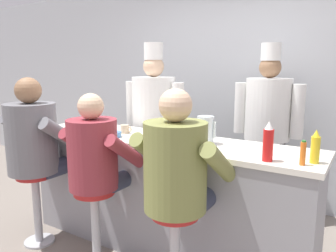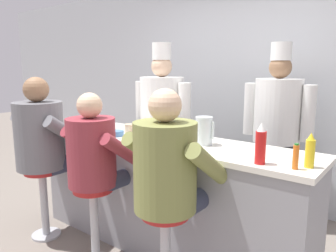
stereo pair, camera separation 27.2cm
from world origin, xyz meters
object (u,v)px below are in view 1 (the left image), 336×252
(mustard_bottle_yellow, at_px, (315,148))
(cook_in_whites_far, at_px, (267,124))
(water_pitcher_clear, at_px, (206,130))
(napkin_dispenser_chrome, at_px, (161,133))
(coffee_mug_tan, at_px, (125,129))
(cook_in_whites_near, at_px, (154,122))
(diner_seated_grey, at_px, (36,142))
(diner_seated_olive, at_px, (178,171))
(ketchup_bottle_red, at_px, (268,142))
(cereal_bowl, at_px, (114,134))
(breakfast_plate, at_px, (79,131))
(diner_seated_maroon, at_px, (96,159))
(hot_sauce_bottle_orange, at_px, (303,153))

(mustard_bottle_yellow, height_order, cook_in_whites_far, cook_in_whites_far)
(water_pitcher_clear, bearing_deg, napkin_dispenser_chrome, -169.23)
(coffee_mug_tan, xyz_separation_m, cook_in_whites_near, (-0.08, 0.59, -0.02))
(diner_seated_grey, xyz_separation_m, diner_seated_olive, (1.47, -0.00, -0.02))
(diner_seated_grey, bearing_deg, ketchup_bottle_red, 8.77)
(water_pitcher_clear, xyz_separation_m, cook_in_whites_near, (-0.89, 0.58, -0.10))
(water_pitcher_clear, bearing_deg, cereal_bowl, -166.48)
(breakfast_plate, height_order, diner_seated_maroon, diner_seated_maroon)
(breakfast_plate, distance_m, cook_in_whites_far, 1.92)
(water_pitcher_clear, bearing_deg, breakfast_plate, -169.85)
(water_pitcher_clear, relative_size, cook_in_whites_far, 0.12)
(water_pitcher_clear, distance_m, cereal_bowl, 0.82)
(water_pitcher_clear, height_order, napkin_dispenser_chrome, water_pitcher_clear)
(water_pitcher_clear, relative_size, napkin_dispenser_chrome, 1.76)
(diner_seated_olive, bearing_deg, cook_in_whites_far, 85.58)
(coffee_mug_tan, bearing_deg, diner_seated_olive, -30.95)
(breakfast_plate, height_order, cook_in_whites_near, cook_in_whites_near)
(hot_sauce_bottle_orange, distance_m, cook_in_whites_near, 1.84)
(water_pitcher_clear, bearing_deg, coffee_mug_tan, -179.33)
(ketchup_bottle_red, distance_m, cook_in_whites_far, 1.39)
(hot_sauce_bottle_orange, height_order, coffee_mug_tan, hot_sauce_bottle_orange)
(cereal_bowl, height_order, diner_seated_olive, diner_seated_olive)
(water_pitcher_clear, height_order, diner_seated_grey, diner_seated_grey)
(mustard_bottle_yellow, distance_m, water_pitcher_clear, 0.83)
(cereal_bowl, xyz_separation_m, cook_in_whites_far, (0.98, 1.30, -0.01))
(ketchup_bottle_red, height_order, cereal_bowl, ketchup_bottle_red)
(hot_sauce_bottle_orange, xyz_separation_m, water_pitcher_clear, (-0.77, 0.20, 0.03))
(coffee_mug_tan, bearing_deg, cook_in_whites_near, 97.77)
(ketchup_bottle_red, relative_size, diner_seated_maroon, 0.19)
(water_pitcher_clear, height_order, coffee_mug_tan, water_pitcher_clear)
(diner_seated_maroon, relative_size, diner_seated_olive, 0.96)
(cereal_bowl, height_order, coffee_mug_tan, coffee_mug_tan)
(cook_in_whites_far, bearing_deg, diner_seated_olive, -94.42)
(diner_seated_olive, xyz_separation_m, cook_in_whites_far, (0.13, 1.64, 0.08))
(cook_in_whites_near, bearing_deg, breakfast_plate, -111.17)
(hot_sauce_bottle_orange, relative_size, diner_seated_olive, 0.11)
(ketchup_bottle_red, distance_m, napkin_dispenser_chrome, 0.94)
(breakfast_plate, xyz_separation_m, cook_in_whites_far, (1.39, 1.32, -0.00))
(cook_in_whites_near, bearing_deg, cook_in_whites_far, 26.18)
(breakfast_plate, distance_m, napkin_dispenser_chrome, 0.84)
(cereal_bowl, height_order, cook_in_whites_near, cook_in_whites_near)
(mustard_bottle_yellow, xyz_separation_m, diner_seated_grey, (-2.23, -0.42, -0.15))
(ketchup_bottle_red, xyz_separation_m, coffee_mug_tan, (-1.37, 0.22, -0.08))
(diner_seated_maroon, xyz_separation_m, diner_seated_olive, (0.74, 0.00, 0.03))
(napkin_dispenser_chrome, distance_m, diner_seated_grey, 1.14)
(coffee_mug_tan, height_order, diner_seated_olive, diner_seated_olive)
(water_pitcher_clear, relative_size, diner_seated_maroon, 0.16)
(breakfast_plate, distance_m, cereal_bowl, 0.41)
(ketchup_bottle_red, height_order, diner_seated_grey, diner_seated_grey)
(mustard_bottle_yellow, bearing_deg, cook_in_whites_far, 117.46)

